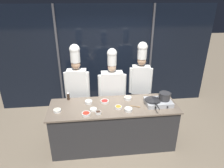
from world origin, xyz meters
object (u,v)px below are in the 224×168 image
at_px(prep_bowl_shrimp, 128,98).
at_px(serving_spoon_slotted, 137,107).
at_px(prep_bowl_garlic, 93,109).
at_px(squeeze_bottle_soy, 68,96).
at_px(chef_sous, 112,86).
at_px(prep_bowl_carrots, 118,107).
at_px(chef_head, 77,82).
at_px(frying_pan, 153,99).
at_px(prep_bowl_chili_flakes, 86,114).
at_px(prep_bowl_chicken, 89,102).
at_px(portable_stove, 158,102).
at_px(prep_bowl_noodles, 57,110).
at_px(prep_bowl_bell_pepper, 105,101).
at_px(prep_bowl_soy_glaze, 98,112).
at_px(stock_pot, 165,96).
at_px(chef_line, 141,78).
at_px(prep_bowl_onion, 128,109).

bearing_deg(prep_bowl_shrimp, serving_spoon_slotted, -68.91).
bearing_deg(prep_bowl_shrimp, prep_bowl_garlic, -154.44).
bearing_deg(squeeze_bottle_soy, chef_sous, 16.69).
height_order(prep_bowl_carrots, chef_head, chef_head).
bearing_deg(frying_pan, prep_bowl_chili_flakes, -169.99).
height_order(prep_bowl_garlic, prep_bowl_chili_flakes, prep_bowl_chili_flakes).
relative_size(prep_bowl_chicken, serving_spoon_slotted, 0.75).
distance_m(portable_stove, prep_bowl_noodles, 1.94).
relative_size(squeeze_bottle_soy, prep_bowl_garlic, 1.40).
bearing_deg(prep_bowl_chili_flakes, frying_pan, 10.01).
distance_m(prep_bowl_bell_pepper, chef_head, 0.79).
relative_size(prep_bowl_soy_glaze, prep_bowl_chili_flakes, 0.69).
xyz_separation_m(squeeze_bottle_soy, prep_bowl_soy_glaze, (0.58, -0.60, -0.06)).
distance_m(stock_pot, chef_line, 0.83).
height_order(prep_bowl_garlic, serving_spoon_slotted, prep_bowl_garlic).
xyz_separation_m(stock_pot, prep_bowl_onion, (-0.75, -0.18, -0.14)).
bearing_deg(prep_bowl_bell_pepper, stock_pot, -9.34).
distance_m(portable_stove, frying_pan, 0.14).
distance_m(frying_pan, prep_bowl_bell_pepper, 0.95).
height_order(portable_stove, chef_head, chef_head).
relative_size(prep_bowl_soy_glaze, chef_line, 0.05).
bearing_deg(frying_pan, prep_bowl_shrimp, 149.55).
height_order(prep_bowl_shrimp, serving_spoon_slotted, prep_bowl_shrimp).
distance_m(stock_pot, prep_bowl_bell_pepper, 1.18).
relative_size(prep_bowl_noodles, chef_sous, 0.07).
height_order(prep_bowl_noodles, prep_bowl_carrots, prep_bowl_noodles).
relative_size(stock_pot, prep_bowl_noodles, 1.74).
bearing_deg(prep_bowl_soy_glaze, prep_bowl_onion, 3.15).
bearing_deg(prep_bowl_shrimp, prep_bowl_noodles, -167.28).
bearing_deg(prep_bowl_carrots, squeeze_bottle_soy, 154.91).
distance_m(frying_pan, chef_head, 1.65).
relative_size(prep_bowl_soy_glaze, prep_bowl_shrimp, 0.72).
bearing_deg(prep_bowl_garlic, stock_pot, 3.56).
relative_size(stock_pot, prep_bowl_bell_pepper, 1.48).
height_order(stock_pot, squeeze_bottle_soy, stock_pot).
distance_m(prep_bowl_onion, prep_bowl_bell_pepper, 0.56).
bearing_deg(chef_head, chef_line, -173.17).
distance_m(stock_pot, prep_bowl_chili_flakes, 1.55).
xyz_separation_m(prep_bowl_carrots, chef_head, (-0.79, 0.78, 0.21)).
relative_size(stock_pot, prep_bowl_onion, 1.64).
height_order(prep_bowl_garlic, prep_bowl_shrimp, prep_bowl_shrimp).
height_order(squeeze_bottle_soy, prep_bowl_garlic, squeeze_bottle_soy).
relative_size(frying_pan, prep_bowl_noodles, 3.88).
height_order(squeeze_bottle_soy, prep_bowl_chicken, squeeze_bottle_soy).
distance_m(prep_bowl_chicken, serving_spoon_slotted, 0.96).
height_order(portable_stove, prep_bowl_bell_pepper, portable_stove).
relative_size(prep_bowl_chili_flakes, prep_bowl_chicken, 1.07).
bearing_deg(prep_bowl_chicken, prep_bowl_garlic, -72.72).
bearing_deg(stock_pot, serving_spoon_slotted, -173.75).
relative_size(prep_bowl_noodles, prep_bowl_chicken, 0.96).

